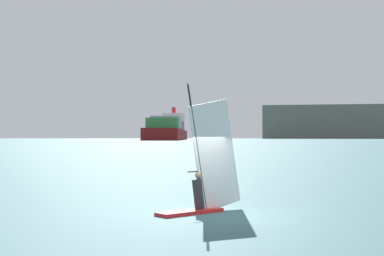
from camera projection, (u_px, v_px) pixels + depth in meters
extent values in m
plane|color=#386066|center=(215.00, 215.00, 17.70)|extent=(4000.00, 4000.00, 0.00)
cube|color=red|center=(190.00, 212.00, 17.94)|extent=(1.86, 2.37, 0.12)
cylinder|color=black|center=(197.00, 147.00, 18.17)|extent=(0.52, 0.74, 4.12)
cube|color=white|center=(215.00, 155.00, 18.68)|extent=(1.34, 2.01, 3.84)
cylinder|color=black|center=(208.00, 171.00, 18.46)|extent=(0.98, 1.46, 0.04)
cylinder|color=#2D2D33|center=(198.00, 194.00, 18.18)|extent=(0.52, 0.56, 1.03)
sphere|color=tan|center=(198.00, 175.00, 18.19)|extent=(0.22, 0.22, 0.22)
cube|color=maroon|center=(169.00, 135.00, 485.00)|extent=(78.50, 204.23, 8.82)
cube|color=silver|center=(174.00, 122.00, 562.95)|extent=(25.17, 20.04, 17.87)
cylinder|color=red|center=(174.00, 110.00, 563.14)|extent=(4.00, 4.00, 6.00)
cube|color=#59388C|center=(171.00, 126.00, 511.79)|extent=(29.85, 33.62, 7.80)
cube|color=#99999E|center=(168.00, 125.00, 480.08)|extent=(29.85, 33.62, 7.80)
cube|color=#99999E|center=(166.00, 123.00, 448.39)|extent=(29.85, 33.62, 10.40)
cube|color=#2D8C47|center=(163.00, 123.00, 416.67)|extent=(29.85, 33.62, 7.80)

